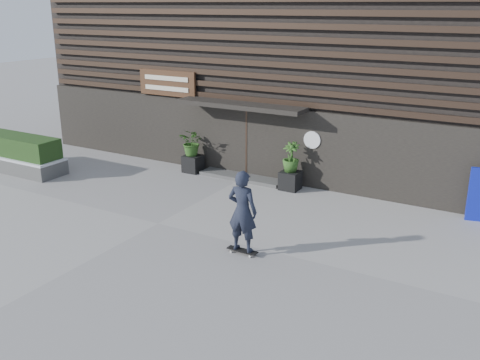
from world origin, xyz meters
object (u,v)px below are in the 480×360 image
Objects in this scene: skateboarder at (242,211)px; planter_pot_left at (193,164)px; planter_pot_right at (290,180)px; raised_bed at (21,164)px.

planter_pot_left is at bearing 134.79° from skateboarder.
planter_pot_right is 0.29× the size of skateboarder.
planter_pot_left is 0.17× the size of raised_bed.
planter_pot_left reaches higher than raised_bed.
planter_pot_left is 0.29× the size of skateboarder.
planter_pot_right reaches higher than raised_bed.
planter_pot_right is (3.80, 0.00, 0.00)m from planter_pot_left.
planter_pot_left is 6.17m from raised_bed.
planter_pot_right is at bearing 0.00° from planter_pot_left.
planter_pot_right is at bearing 17.99° from raised_bed.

